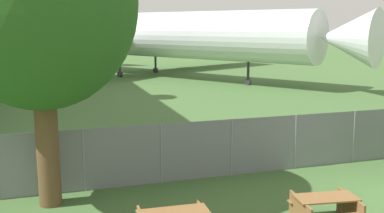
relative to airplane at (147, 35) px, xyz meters
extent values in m
cylinder|color=gray|center=(-8.95, -32.53, -3.24)|extent=(0.07, 0.07, 2.04)
cylinder|color=gray|center=(-6.40, -32.53, -3.24)|extent=(0.07, 0.07, 2.04)
cylinder|color=gray|center=(-3.86, -32.53, -3.24)|extent=(0.07, 0.07, 2.04)
cylinder|color=gray|center=(-1.31, -32.53, -3.24)|extent=(0.07, 0.07, 2.04)
cylinder|color=gray|center=(1.23, -32.53, -3.24)|extent=(0.07, 0.07, 2.04)
cube|color=slate|center=(-3.86, -32.53, -3.24)|extent=(56.00, 0.01, 2.04)
cylinder|color=silver|center=(0.26, -0.38, 0.06)|extent=(24.45, 32.57, 4.53)
cone|color=silver|center=(11.91, -17.24, 0.06)|extent=(6.30, 6.30, 4.53)
cone|color=silver|center=(-11.71, 16.94, 0.06)|extent=(6.57, 6.97, 4.08)
cube|color=silver|center=(7.84, 7.07, -0.62)|extent=(16.95, 11.92, 0.30)
cylinder|color=#939399|center=(5.58, 6.01, -1.79)|extent=(3.99, 4.51, 2.04)
cube|color=silver|center=(-9.38, -4.83, -0.62)|extent=(15.53, 14.87, 0.30)
cylinder|color=#939399|center=(-7.59, -3.10, -1.79)|extent=(3.99, 4.51, 2.04)
cube|color=silver|center=(-9.33, 13.50, 0.51)|extent=(10.26, 8.65, 0.20)
cylinder|color=#2D2D33|center=(7.00, -10.13, -3.23)|extent=(0.24, 0.24, 2.05)
cylinder|color=#2D2D33|center=(7.00, -10.13, -3.98)|extent=(0.57, 0.63, 0.56)
cylinder|color=#2D2D33|center=(1.46, 2.66, -3.23)|extent=(0.24, 0.24, 2.05)
cylinder|color=#2D2D33|center=(1.46, 2.66, -3.98)|extent=(0.57, 0.63, 0.56)
cylinder|color=#2D2D33|center=(-3.01, -0.43, -3.23)|extent=(0.24, 0.24, 2.05)
cylinder|color=#2D2D33|center=(-3.01, -0.43, -3.98)|extent=(0.57, 0.63, 0.56)
cube|color=brown|center=(-2.96, -36.98, -3.52)|extent=(1.73, 0.97, 0.04)
cube|color=brown|center=(-2.89, -36.42, -3.82)|extent=(1.66, 0.49, 0.04)
cube|color=brown|center=(-2.25, -37.07, -3.89)|extent=(0.24, 1.40, 0.74)
cube|color=brown|center=(-3.67, -36.88, -3.89)|extent=(0.24, 1.40, 0.74)
cube|color=brown|center=(-7.11, -36.71, -3.52)|extent=(1.80, 0.84, 0.04)
cylinder|color=brown|center=(-10.01, -33.37, -2.47)|extent=(0.65, 0.65, 3.57)
ellipsoid|color=#28561E|center=(-10.01, -33.37, 1.63)|extent=(5.45, 5.45, 6.00)
camera|label=1|loc=(-9.79, -46.72, 1.01)|focal=42.00mm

